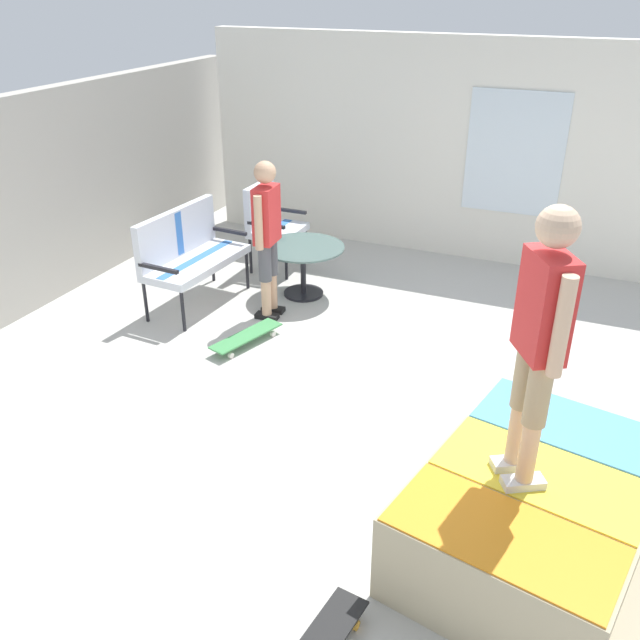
{
  "coord_description": "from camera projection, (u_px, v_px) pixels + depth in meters",
  "views": [
    {
      "loc": [
        -4.41,
        -1.46,
        3.2
      ],
      "look_at": [
        0.1,
        0.49,
        0.7
      ],
      "focal_mm": 38.35,
      "sensor_mm": 36.0,
      "label": 1
    }
  ],
  "objects": [
    {
      "name": "ground_plane",
      "position": [
        370.0,
        417.0,
        5.6
      ],
      "size": [
        12.0,
        12.0,
        0.1
      ],
      "primitive_type": "cube",
      "color": "beige"
    },
    {
      "name": "house_facade",
      "position": [
        441.0,
        149.0,
        8.27
      ],
      "size": [
        0.23,
        6.0,
        2.59
      ],
      "color": "white",
      "rests_on": "ground_plane"
    },
    {
      "name": "skate_ramp",
      "position": [
        540.0,
        515.0,
        4.1
      ],
      "size": [
        2.12,
        2.32,
        0.59
      ],
      "color": "tan",
      "rests_on": "ground_plane"
    },
    {
      "name": "patio_bench",
      "position": [
        187.0,
        249.0,
        7.17
      ],
      "size": [
        1.28,
        0.63,
        1.02
      ],
      "color": "black",
      "rests_on": "ground_plane"
    },
    {
      "name": "patio_chair_near_house",
      "position": [
        269.0,
        218.0,
        8.06
      ],
      "size": [
        0.62,
        0.55,
        1.02
      ],
      "color": "black",
      "rests_on": "ground_plane"
    },
    {
      "name": "patio_table",
      "position": [
        303.0,
        261.0,
        7.43
      ],
      "size": [
        0.9,
        0.9,
        0.57
      ],
      "color": "black",
      "rests_on": "ground_plane"
    },
    {
      "name": "person_watching",
      "position": [
        267.0,
        230.0,
        6.73
      ],
      "size": [
        0.48,
        0.26,
        1.62
      ],
      "color": "black",
      "rests_on": "ground_plane"
    },
    {
      "name": "person_skater",
      "position": [
        540.0,
        333.0,
        3.53
      ],
      "size": [
        0.42,
        0.35,
        1.63
      ],
      "color": "silver",
      "rests_on": "skate_ramp"
    },
    {
      "name": "skateboard_by_bench",
      "position": [
        246.0,
        337.0,
        6.55
      ],
      "size": [
        0.82,
        0.43,
        0.1
      ],
      "color": "#3F8C4C",
      "rests_on": "ground_plane"
    }
  ]
}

